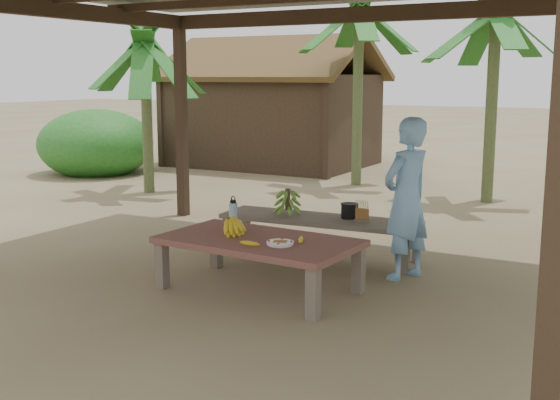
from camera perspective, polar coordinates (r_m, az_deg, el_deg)
The scene contains 16 objects.
ground at distance 6.84m, azimuth -0.40°, elevation -6.77°, with size 80.00×80.00×0.00m, color brown.
work_table at distance 6.51m, azimuth -1.74°, elevation -3.70°, with size 1.86×1.11×0.50m.
bench at distance 7.71m, azimuth 3.23°, elevation -1.82°, with size 2.24×0.75×0.45m.
ripe_banana_bunch at distance 6.65m, azimuth -4.21°, elevation -2.03°, with size 0.30×0.26×0.18m, color yellow, non-canonical shape.
plate at distance 6.23m, azimuth 0.01°, elevation -3.53°, with size 0.24×0.24×0.04m.
loose_banana_front at distance 6.21m, azimuth -2.47°, elevation -3.54°, with size 0.04×0.18×0.04m, color yellow.
loose_banana_side at distance 6.34m, azimuth 1.70°, elevation -3.25°, with size 0.04×0.15×0.04m, color yellow.
water_flask at distance 6.99m, azimuth -3.82°, elevation -1.12°, with size 0.08×0.08×0.31m.
green_banana_stalk at distance 7.82m, azimuth 0.62°, elevation -0.09°, with size 0.27×0.27×0.31m, color #598C2D, non-canonical shape.
cooking_pot at distance 7.67m, azimuth 5.67°, elevation -0.91°, with size 0.18×0.18×0.16m, color black.
skewer_rack at distance 7.47m, azimuth 6.70°, elevation -0.90°, with size 0.18×0.08×0.24m, color #A57F47, non-canonical shape.
woman at distance 6.94m, azimuth 10.23°, elevation 0.09°, with size 0.58×0.38×1.60m, color #72A6D8.
hut at distance 15.75m, azimuth -0.48°, elevation 6.88°, with size 4.40×3.43×2.85m.
banana_plant_n at distance 11.47m, azimuth 17.11°, elevation 13.24°, with size 1.80×1.80×3.19m.
banana_plant_nw at distance 12.87m, azimuth 6.44°, elevation 14.18°, with size 1.80×1.80×3.41m.
banana_plant_w at distance 12.14m, azimuth -10.92°, elevation 11.21°, with size 1.80×1.80×2.74m.
Camera 1 is at (3.20, -5.72, 1.98)m, focal length 45.00 mm.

